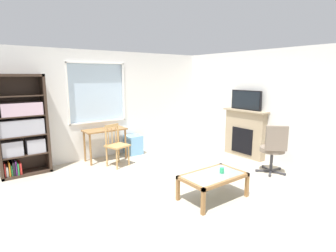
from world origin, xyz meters
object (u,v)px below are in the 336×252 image
object	(u,v)px
bookshelf	(22,128)
plastic_drawer_unit	(133,145)
desk_under_window	(105,134)
office_chair	(274,147)
wooden_chair	(116,145)
tv	(246,100)
sippy_cup	(222,170)
coffee_table	(213,178)
fireplace	(245,133)

from	to	relation	value
bookshelf	plastic_drawer_unit	size ratio (longest dim) A/B	4.19
desk_under_window	office_chair	distance (m)	3.64
wooden_chair	bookshelf	bearing A→B (deg)	159.69
desk_under_window	wooden_chair	xyz separation A→B (m)	(0.03, -0.52, -0.15)
plastic_drawer_unit	tv	size ratio (longest dim) A/B	0.58
tv	sippy_cup	xyz separation A→B (m)	(-2.08, -1.18, -0.92)
desk_under_window	coffee_table	size ratio (longest dim) A/B	0.92
plastic_drawer_unit	sippy_cup	bearing A→B (deg)	-90.94
plastic_drawer_unit	fireplace	size ratio (longest dim) A/B	0.41
wooden_chair	fireplace	distance (m)	3.04
fireplace	office_chair	bearing A→B (deg)	-115.15
desk_under_window	tv	xyz separation A→B (m)	(2.79, -1.74, 0.76)
bookshelf	fireplace	xyz separation A→B (m)	(4.47, -1.85, -0.36)
sippy_cup	bookshelf	bearing A→B (deg)	128.06
desk_under_window	wooden_chair	size ratio (longest dim) A/B	1.05
fireplace	tv	distance (m)	0.80
tv	fireplace	bearing A→B (deg)	0.00
wooden_chair	fireplace	size ratio (longest dim) A/B	0.78
bookshelf	sippy_cup	size ratio (longest dim) A/B	21.85
office_chair	coffee_table	xyz separation A→B (m)	(-1.75, -0.06, -0.21)
fireplace	office_chair	size ratio (longest dim) A/B	1.16
wooden_chair	fireplace	world-z (taller)	fireplace
tv	coffee_table	xyz separation A→B (m)	(-2.24, -1.15, -1.02)
tv	office_chair	bearing A→B (deg)	-114.37
plastic_drawer_unit	fireplace	xyz separation A→B (m)	(2.05, -1.79, 0.34)
bookshelf	desk_under_window	world-z (taller)	bookshelf
plastic_drawer_unit	tv	distance (m)	2.93
office_chair	bookshelf	bearing A→B (deg)	143.40
bookshelf	desk_under_window	size ratio (longest dim) A/B	2.07
fireplace	office_chair	distance (m)	1.20
bookshelf	coffee_table	distance (m)	3.77
sippy_cup	plastic_drawer_unit	bearing A→B (deg)	89.06
bookshelf	wooden_chair	size ratio (longest dim) A/B	2.18
fireplace	sippy_cup	size ratio (longest dim) A/B	12.84
bookshelf	office_chair	world-z (taller)	bookshelf
desk_under_window	plastic_drawer_unit	bearing A→B (deg)	3.77
bookshelf	wooden_chair	xyz separation A→B (m)	(1.69, -0.62, -0.47)
desk_under_window	coffee_table	xyz separation A→B (m)	(0.55, -2.88, -0.27)
bookshelf	wooden_chair	distance (m)	1.86
tv	sippy_cup	distance (m)	2.56
wooden_chair	fireplace	xyz separation A→B (m)	(2.78, -1.22, 0.11)
bookshelf	tv	bearing A→B (deg)	-22.54
fireplace	sippy_cup	bearing A→B (deg)	-150.68
coffee_table	office_chair	bearing A→B (deg)	1.84
wooden_chair	tv	world-z (taller)	tv
desk_under_window	wooden_chair	world-z (taller)	wooden_chair
coffee_table	tv	bearing A→B (deg)	27.12
coffee_table	sippy_cup	xyz separation A→B (m)	(0.16, -0.03, 0.10)
tv	coffee_table	size ratio (longest dim) A/B	0.79
desk_under_window	office_chair	world-z (taller)	office_chair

